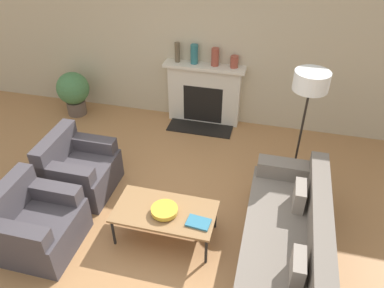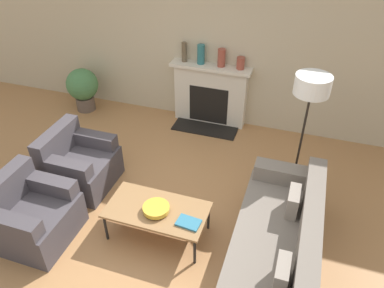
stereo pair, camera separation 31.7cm
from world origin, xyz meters
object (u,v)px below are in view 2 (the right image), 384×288
at_px(book, 189,223).
at_px(armchair_near, 32,216).
at_px(armchair_far, 79,165).
at_px(bowl, 156,208).
at_px(potted_plant, 83,87).
at_px(fireplace, 210,95).
at_px(couch, 277,249).
at_px(floor_lamp, 311,93).
at_px(mantel_vase_right, 241,63).
at_px(mantel_vase_left, 184,52).
at_px(mantel_vase_center_left, 201,54).
at_px(mantel_vase_center_right, 221,58).
at_px(coffee_table, 157,211).

bearing_deg(book, armchair_near, -162.80).
bearing_deg(armchair_far, armchair_near, -180.00).
bearing_deg(bowl, potted_plant, 135.54).
height_order(fireplace, armchair_near, fireplace).
distance_m(fireplace, couch, 3.05).
bearing_deg(fireplace, floor_lamp, -36.05).
distance_m(floor_lamp, mantel_vase_right, 1.59).
bearing_deg(fireplace, book, -78.71).
height_order(couch, mantel_vase_right, mantel_vase_right).
bearing_deg(mantel_vase_left, mantel_vase_center_left, 0.00).
bearing_deg(mantel_vase_center_right, mantel_vase_right, 0.00).
bearing_deg(coffee_table, floor_lamp, 46.25).
distance_m(bowl, mantel_vase_center_left, 2.78).
height_order(mantel_vase_center_left, potted_plant, mantel_vase_center_left).
relative_size(fireplace, bowl, 4.35).
distance_m(armchair_far, bowl, 1.47).
relative_size(mantel_vase_center_right, mantel_vase_right, 1.51).
bearing_deg(potted_plant, mantel_vase_center_right, 7.67).
height_order(mantel_vase_center_right, potted_plant, mantel_vase_center_right).
relative_size(coffee_table, mantel_vase_left, 3.65).
bearing_deg(mantel_vase_center_right, couch, -63.33).
bearing_deg(fireplace, potted_plant, -172.16).
height_order(armchair_near, mantel_vase_center_left, mantel_vase_center_left).
relative_size(bowl, mantel_vase_left, 0.96).
height_order(book, potted_plant, potted_plant).
relative_size(couch, mantel_vase_center_left, 7.05).
relative_size(armchair_near, bowl, 2.74).
bearing_deg(armchair_near, potted_plant, 20.26).
xyz_separation_m(bowl, mantel_vase_left, (-0.59, 2.66, 0.75)).
height_order(coffee_table, mantel_vase_center_left, mantel_vase_center_left).
distance_m(coffee_table, book, 0.42).
xyz_separation_m(couch, coffee_table, (-1.37, 0.04, 0.08)).
xyz_separation_m(floor_lamp, mantel_vase_left, (-2.00, 1.14, -0.18)).
xyz_separation_m(bowl, mantel_vase_center_right, (0.02, 2.66, 0.73)).
height_order(coffee_table, mantel_vase_left, mantel_vase_left).
relative_size(armchair_far, mantel_vase_right, 4.45).
distance_m(mantel_vase_left, mantel_vase_right, 0.92).
height_order(couch, armchair_near, armchair_near).
distance_m(floor_lamp, mantel_vase_center_left, 2.07).
height_order(book, mantel_vase_center_left, mantel_vase_center_left).
distance_m(armchair_far, potted_plant, 2.06).
bearing_deg(coffee_table, armchair_far, 159.26).
distance_m(coffee_table, floor_lamp, 2.28).
bearing_deg(coffee_table, fireplace, 92.87).
height_order(fireplace, potted_plant, fireplace).
bearing_deg(mantel_vase_left, fireplace, -1.95).
height_order(book, mantel_vase_left, mantel_vase_left).
height_order(coffee_table, book, book).
relative_size(coffee_table, bowl, 3.81).
bearing_deg(couch, floor_lamp, 178.18).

